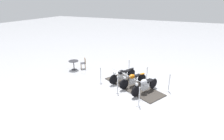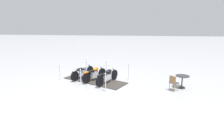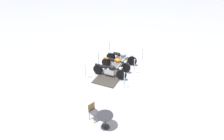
% 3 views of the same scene
% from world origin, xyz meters
% --- Properties ---
extents(ground_plane, '(80.00, 80.00, 0.00)m').
position_xyz_m(ground_plane, '(0.00, 0.00, 0.00)').
color(ground_plane, '#B2B2B7').
extents(display_platform, '(3.26, 4.46, 0.04)m').
position_xyz_m(display_platform, '(0.00, 0.00, 0.02)').
color(display_platform, '#38332D').
rests_on(display_platform, ground_plane).
extents(motorcycle_black, '(2.12, 1.19, 0.98)m').
position_xyz_m(motorcycle_black, '(0.43, 0.93, 0.51)').
color(motorcycle_black, black).
rests_on(motorcycle_black, display_platform).
extents(motorcycle_copper, '(1.90, 1.27, 0.96)m').
position_xyz_m(motorcycle_copper, '(-0.03, 0.02, 0.50)').
color(motorcycle_copper, black).
rests_on(motorcycle_copper, display_platform).
extents(motorcycle_chrome, '(2.12, 1.10, 0.97)m').
position_xyz_m(motorcycle_chrome, '(-0.50, -0.90, 0.53)').
color(motorcycle_chrome, black).
rests_on(motorcycle_chrome, display_platform).
extents(stanchion_right_rear, '(0.33, 0.33, 1.12)m').
position_xyz_m(stanchion_right_rear, '(-2.00, -1.01, 0.36)').
color(stanchion_right_rear, silver).
rests_on(stanchion_right_rear, ground_plane).
extents(stanchion_right_mid, '(0.29, 0.29, 1.12)m').
position_xyz_m(stanchion_right_mid, '(-1.18, 0.60, 0.40)').
color(stanchion_right_mid, silver).
rests_on(stanchion_right_mid, ground_plane).
extents(stanchion_right_front, '(0.31, 0.31, 1.11)m').
position_xyz_m(stanchion_right_front, '(-0.36, 2.21, 0.38)').
color(stanchion_right_front, silver).
rests_on(stanchion_right_front, ground_plane).
extents(stanchion_left_rear, '(0.29, 0.29, 1.15)m').
position_xyz_m(stanchion_left_rear, '(0.36, -2.21, 0.42)').
color(stanchion_left_rear, silver).
rests_on(stanchion_left_rear, ground_plane).
extents(stanchion_left_front, '(0.32, 0.32, 1.12)m').
position_xyz_m(stanchion_left_front, '(2.00, 1.01, 0.37)').
color(stanchion_left_front, silver).
rests_on(stanchion_left_front, ground_plane).
extents(stanchion_left_mid, '(0.36, 0.36, 1.07)m').
position_xyz_m(stanchion_left_mid, '(1.18, -0.60, 0.32)').
color(stanchion_left_mid, silver).
rests_on(stanchion_left_mid, ground_plane).
extents(cafe_table, '(0.78, 0.78, 0.76)m').
position_xyz_m(cafe_table, '(0.84, 5.34, 0.57)').
color(cafe_table, '#2D2D33').
rests_on(cafe_table, ground_plane).
extents(cafe_chair_near_table, '(0.57, 0.57, 0.90)m').
position_xyz_m(cafe_chair_near_table, '(1.40, 4.74, 0.53)').
color(cafe_chair_near_table, olive).
rests_on(cafe_chair_near_table, ground_plane).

